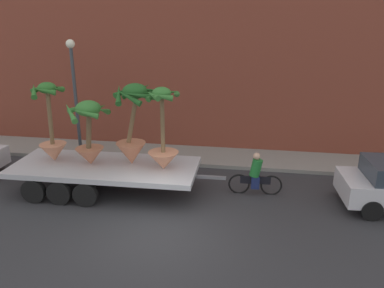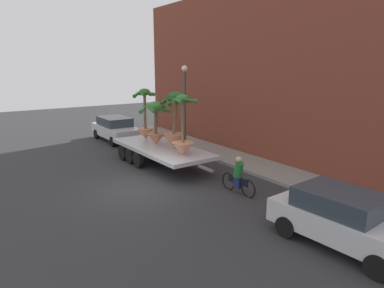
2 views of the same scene
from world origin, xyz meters
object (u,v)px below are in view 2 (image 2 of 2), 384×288
Objects in this scene: potted_palm_middle at (156,123)px; cyclist at (238,177)px; flatbed_trailer at (159,149)px; potted_palm_front at (175,123)px; potted_palm_rear at (145,120)px; parked_car at (344,218)px; street_lamp at (185,96)px; potted_palm_extra at (183,133)px; trailing_car at (116,128)px.

potted_palm_middle is 1.22× the size of cyclist.
flatbed_trailer is 2.63× the size of potted_palm_front.
potted_palm_rear is at bearing -176.92° from potted_palm_front.
flatbed_trailer is at bearing -178.33° from parked_car.
flatbed_trailer is 1.53× the size of street_lamp.
flatbed_trailer is at bearing -3.27° from potted_palm_rear.
flatbed_trailer is 3.30× the size of potted_palm_middle.
potted_palm_rear reaches higher than potted_palm_extra.
flatbed_trailer is at bearing -173.81° from cyclist.
street_lamp reaches higher than parked_car.
trailing_car is (-4.93, 0.25, -1.26)m from potted_palm_rear.
cyclist is at bearing -17.60° from street_lamp.
street_lamp is (-0.41, 2.86, 1.14)m from potted_palm_rear.
potted_palm_front is at bearing 10.32° from potted_palm_middle.
parked_car is 16.68m from trailing_car.
flatbed_trailer is 4.35m from street_lamp.
parked_car and trailing_car have the same top height.
street_lamp is (-2.05, 2.96, 2.45)m from flatbed_trailer.
potted_palm_front is 0.58× the size of street_lamp.
street_lamp reaches higher than potted_palm_front.
parked_car is at bearing -0.18° from trailing_car.
trailing_car is at bearing 176.71° from potted_palm_middle.
potted_palm_extra is (2.57, -0.03, -0.12)m from potted_palm_middle.
street_lamp reaches higher than flatbed_trailer.
potted_palm_front is 7.97m from trailing_car.
street_lamp is (-1.83, 2.97, 1.11)m from potted_palm_middle.
potted_palm_rear is at bearing -2.95° from trailing_car.
cyclist is at bearing 11.69° from potted_palm_extra.
potted_palm_rear is 1.52× the size of cyclist.
potted_palm_rear reaches higher than trailing_car.
potted_palm_rear is 1.25× the size of potted_palm_middle.
street_lamp reaches higher than potted_palm_rear.
potted_palm_extra reaches higher than trailing_car.
street_lamp is at bearing 121.66° from potted_palm_middle.
potted_palm_rear is at bearing -179.02° from parked_car.
trailing_car is at bearing -178.86° from cyclist.
parked_car is at bearing 1.73° from potted_palm_middle.
potted_palm_rear is 5.09m from trailing_car.
trailing_car is (-7.83, 0.10, -1.49)m from potted_palm_front.
potted_palm_rear is at bearing -81.94° from street_lamp.
potted_palm_rear reaches higher than cyclist.
flatbed_trailer is 5.45m from cyclist.
potted_palm_front is at bearing -0.72° from trailing_car.
street_lamp is (4.53, 2.61, 2.40)m from trailing_car.
potted_palm_middle is at bearing -178.27° from parked_car.
street_lamp reaches higher than trailing_car.
parked_car is 0.86× the size of street_lamp.
flatbed_trailer is at bearing 178.90° from potted_palm_extra.
potted_palm_middle is at bearing -173.87° from cyclist.
flatbed_trailer is 6.59m from trailing_car.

